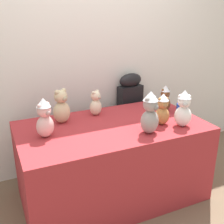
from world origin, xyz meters
The scene contains 12 objects.
ground_plane centered at (0.00, 0.00, 0.00)m, with size 10.00×10.00×0.00m, color brown.
wall_back centered at (0.00, 0.95, 1.30)m, with size 7.00×0.08×2.60m, color silver.
display_table centered at (0.00, 0.25, 0.36)m, with size 1.63×0.90×0.73m, color maroon.
instrument_case centered at (0.49, 0.83, 0.51)m, with size 0.29×0.16×1.02m.
teddy_bear_snow centered at (0.54, -0.02, 0.88)m, with size 0.19×0.18×0.32m.
teddy_bear_chestnut centered at (0.61, 0.35, 0.85)m, with size 0.12×0.11×0.26m.
teddy_bear_blush centered at (-0.57, 0.25, 0.88)m, with size 0.18×0.17×0.32m.
teddy_bear_ash centered at (0.21, -0.03, 0.90)m, with size 0.20×0.18×0.35m.
teddy_bear_caramel centered at (0.40, 0.08, 0.86)m, with size 0.14×0.12×0.28m.
teddy_bear_cream centered at (-0.04, 0.54, 0.84)m, with size 0.16×0.16×0.24m.
teddy_bear_sand centered at (-0.38, 0.49, 0.87)m, with size 0.20×0.19×0.31m.
party_cup_blue centered at (0.70, 0.21, 0.78)m, with size 0.08×0.08×0.11m, color blue.
Camera 1 is at (-0.93, -1.80, 1.69)m, focal length 44.77 mm.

